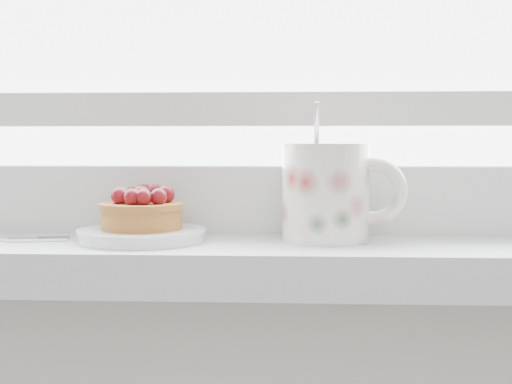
{
  "coord_description": "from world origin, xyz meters",
  "views": [
    {
      "loc": [
        0.06,
        1.21,
        1.04
      ],
      "look_at": [
        0.02,
        1.88,
        0.99
      ],
      "focal_mm": 50.0,
      "sensor_mm": 36.0,
      "label": 1
    }
  ],
  "objects": [
    {
      "name": "saucer",
      "position": [
        -0.09,
        1.88,
        0.95
      ],
      "size": [
        0.12,
        0.12,
        0.01
      ],
      "primitive_type": "cylinder",
      "color": "white",
      "rests_on": "windowsill"
    },
    {
      "name": "raspberry_tart",
      "position": [
        -0.09,
        1.88,
        0.97
      ],
      "size": [
        0.08,
        0.08,
        0.04
      ],
      "color": "brown",
      "rests_on": "saucer"
    },
    {
      "name": "floral_mug",
      "position": [
        0.09,
        1.89,
        0.99
      ],
      "size": [
        0.13,
        0.1,
        0.14
      ],
      "color": "white",
      "rests_on": "windowsill"
    }
  ]
}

